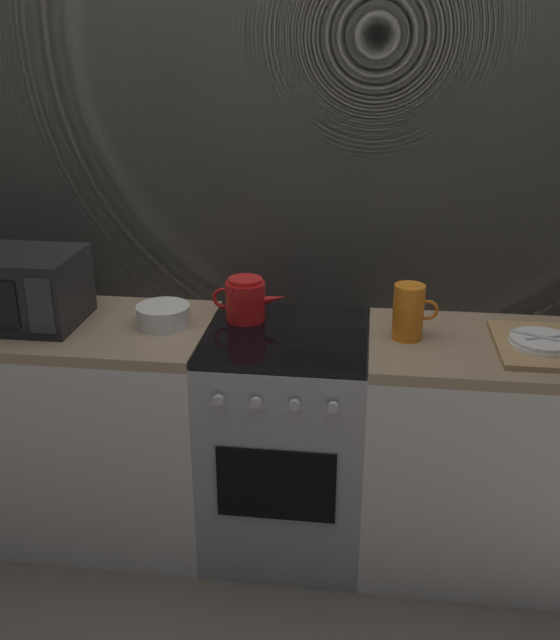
{
  "coord_description": "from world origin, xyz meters",
  "views": [
    {
      "loc": [
        0.28,
        -2.37,
        1.91
      ],
      "look_at": [
        -0.02,
        0.0,
        0.95
      ],
      "focal_mm": 39.92,
      "sensor_mm": 36.0,
      "label": 1
    }
  ],
  "objects_px": {
    "stove_unit": "(286,440)",
    "dish_pile": "(540,344)",
    "microwave": "(18,288)",
    "kettle": "(246,300)",
    "pitcher": "(409,312)",
    "mixing_bowl": "(163,316)"
  },
  "relations": [
    {
      "from": "stove_unit",
      "to": "dish_pile",
      "type": "bearing_deg",
      "value": -1.9
    },
    {
      "from": "microwave",
      "to": "kettle",
      "type": "height_order",
      "value": "microwave"
    },
    {
      "from": "microwave",
      "to": "kettle",
      "type": "bearing_deg",
      "value": 8.75
    },
    {
      "from": "stove_unit",
      "to": "kettle",
      "type": "height_order",
      "value": "kettle"
    },
    {
      "from": "microwave",
      "to": "pitcher",
      "type": "relative_size",
      "value": 2.3
    },
    {
      "from": "dish_pile",
      "to": "pitcher",
      "type": "bearing_deg",
      "value": 174.82
    },
    {
      "from": "stove_unit",
      "to": "mixing_bowl",
      "type": "relative_size",
      "value": 4.5
    },
    {
      "from": "mixing_bowl",
      "to": "dish_pile",
      "type": "bearing_deg",
      "value": -1.84
    },
    {
      "from": "pitcher",
      "to": "kettle",
      "type": "bearing_deg",
      "value": 170.39
    },
    {
      "from": "dish_pile",
      "to": "microwave",
      "type": "bearing_deg",
      "value": 179.57
    },
    {
      "from": "kettle",
      "to": "dish_pile",
      "type": "relative_size",
      "value": 0.71
    },
    {
      "from": "stove_unit",
      "to": "microwave",
      "type": "bearing_deg",
      "value": -179.14
    },
    {
      "from": "stove_unit",
      "to": "kettle",
      "type": "bearing_deg",
      "value": 146.11
    },
    {
      "from": "pitcher",
      "to": "dish_pile",
      "type": "xyz_separation_m",
      "value": [
        0.45,
        -0.04,
        -0.08
      ]
    },
    {
      "from": "microwave",
      "to": "mixing_bowl",
      "type": "relative_size",
      "value": 2.3
    },
    {
      "from": "microwave",
      "to": "dish_pile",
      "type": "height_order",
      "value": "microwave"
    },
    {
      "from": "microwave",
      "to": "kettle",
      "type": "relative_size",
      "value": 1.62
    },
    {
      "from": "kettle",
      "to": "dish_pile",
      "type": "distance_m",
      "value": 1.07
    },
    {
      "from": "dish_pile",
      "to": "mixing_bowl",
      "type": "bearing_deg",
      "value": 178.16
    },
    {
      "from": "kettle",
      "to": "mixing_bowl",
      "type": "distance_m",
      "value": 0.31
    },
    {
      "from": "mixing_bowl",
      "to": "dish_pile",
      "type": "relative_size",
      "value": 0.5
    },
    {
      "from": "kettle",
      "to": "pitcher",
      "type": "height_order",
      "value": "pitcher"
    }
  ]
}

